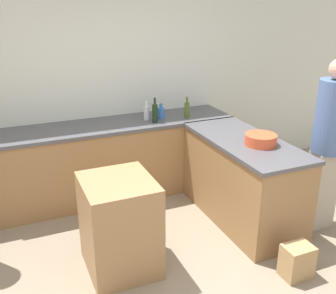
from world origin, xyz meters
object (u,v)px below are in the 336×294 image
(water_bottle_blue, at_px, (161,113))
(paper_bag, at_px, (297,261))
(olive_oil_bottle, at_px, (187,109))
(island_table, at_px, (120,225))
(mixing_bowl, at_px, (261,140))
(vinegar_bottle_clear, at_px, (146,112))
(person_at_peninsula, at_px, (329,141))
(wine_bottle_dark, at_px, (155,113))

(water_bottle_blue, relative_size, paper_bag, 0.61)
(olive_oil_bottle, distance_m, water_bottle_blue, 0.32)
(island_table, xyz_separation_m, water_bottle_blue, (0.96, 1.37, 0.57))
(mixing_bowl, height_order, vinegar_bottle_clear, vinegar_bottle_clear)
(olive_oil_bottle, bearing_deg, person_at_peninsula, -58.82)
(water_bottle_blue, height_order, paper_bag, water_bottle_blue)
(vinegar_bottle_clear, height_order, wine_bottle_dark, wine_bottle_dark)
(water_bottle_blue, xyz_separation_m, paper_bag, (0.42, -2.12, -0.85))
(island_table, height_order, wine_bottle_dark, wine_bottle_dark)
(mixing_bowl, height_order, water_bottle_blue, water_bottle_blue)
(olive_oil_bottle, bearing_deg, mixing_bowl, -77.44)
(vinegar_bottle_clear, distance_m, wine_bottle_dark, 0.15)
(island_table, distance_m, vinegar_bottle_clear, 1.69)
(island_table, bearing_deg, water_bottle_blue, 54.93)
(olive_oil_bottle, height_order, person_at_peninsula, person_at_peninsula)
(olive_oil_bottle, distance_m, vinegar_bottle_clear, 0.51)
(wine_bottle_dark, distance_m, person_at_peninsula, 1.93)
(wine_bottle_dark, height_order, paper_bag, wine_bottle_dark)
(wine_bottle_dark, height_order, person_at_peninsula, person_at_peninsula)
(olive_oil_bottle, relative_size, water_bottle_blue, 1.39)
(vinegar_bottle_clear, bearing_deg, water_bottle_blue, -3.52)
(island_table, distance_m, water_bottle_blue, 1.77)
(olive_oil_bottle, distance_m, person_at_peninsula, 1.70)
(vinegar_bottle_clear, bearing_deg, person_at_peninsula, -48.38)
(mixing_bowl, distance_m, paper_bag, 1.21)
(island_table, bearing_deg, olive_oil_bottle, 45.33)
(olive_oil_bottle, xyz_separation_m, water_bottle_blue, (-0.31, 0.08, -0.03))
(water_bottle_blue, bearing_deg, mixing_bowl, -65.54)
(olive_oil_bottle, xyz_separation_m, paper_bag, (0.11, -2.03, -0.88))
(mixing_bowl, bearing_deg, vinegar_bottle_clear, 120.88)
(paper_bag, bearing_deg, vinegar_bottle_clear, 105.88)
(island_table, xyz_separation_m, person_at_peninsula, (2.15, -0.16, 0.54))
(water_bottle_blue, bearing_deg, wine_bottle_dark, -136.79)
(olive_oil_bottle, bearing_deg, water_bottle_blue, 164.72)
(mixing_bowl, xyz_separation_m, wine_bottle_dark, (-0.70, 1.14, 0.06))
(mixing_bowl, height_order, wine_bottle_dark, wine_bottle_dark)
(olive_oil_bottle, relative_size, person_at_peninsula, 0.14)
(water_bottle_blue, relative_size, person_at_peninsula, 0.10)
(person_at_peninsula, bearing_deg, olive_oil_bottle, 121.18)
(wine_bottle_dark, xyz_separation_m, paper_bag, (0.55, -2.00, -0.90))
(mixing_bowl, bearing_deg, wine_bottle_dark, 121.56)
(person_at_peninsula, distance_m, paper_bag, 1.27)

